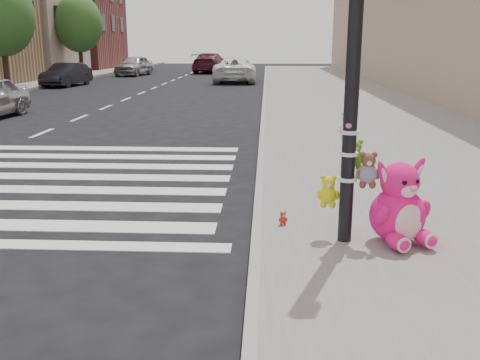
# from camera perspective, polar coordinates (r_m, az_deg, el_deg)

# --- Properties ---
(ground) EXTENTS (120.00, 120.00, 0.00)m
(ground) POSITION_cam_1_polar(r_m,az_deg,el_deg) (5.15, -16.81, -14.24)
(ground) COLOR black
(ground) RESTS_ON ground
(sidewalk_near) EXTENTS (7.00, 80.00, 0.14)m
(sidewalk_near) POSITION_cam_1_polar(r_m,az_deg,el_deg) (14.81, 15.91, 4.78)
(sidewalk_near) COLOR slate
(sidewalk_near) RESTS_ON ground
(curb_edge) EXTENTS (0.12, 80.00, 0.15)m
(curb_edge) POSITION_cam_1_polar(r_m,az_deg,el_deg) (14.43, 2.39, 5.08)
(curb_edge) COLOR gray
(curb_edge) RESTS_ON ground
(bld_far_d) EXTENTS (6.00, 8.00, 10.00)m
(bld_far_d) POSITION_cam_1_polar(r_m,az_deg,el_deg) (42.90, -21.73, 16.95)
(bld_far_d) COLOR tan
(bld_far_d) RESTS_ON ground
(bld_far_e) EXTENTS (6.00, 10.00, 9.00)m
(bld_far_e) POSITION_cam_1_polar(r_m,az_deg,el_deg) (53.12, -16.68, 16.14)
(bld_far_e) COLOR brown
(bld_far_e) RESTS_ON ground
(signal_pole) EXTENTS (0.70, 0.49, 4.00)m
(signal_pole) POSITION_cam_1_polar(r_m,az_deg,el_deg) (6.16, 11.87, 7.96)
(signal_pole) COLOR black
(signal_pole) RESTS_ON sidewalk_near
(tree_far_b) EXTENTS (3.20, 3.20, 5.44)m
(tree_far_b) POSITION_cam_1_polar(r_m,az_deg,el_deg) (29.24, -24.20, 15.67)
(tree_far_b) COLOR #382619
(tree_far_b) RESTS_ON sidewalk_far
(tree_far_c) EXTENTS (3.20, 3.20, 5.44)m
(tree_far_c) POSITION_cam_1_polar(r_m,az_deg,el_deg) (39.41, -16.84, 15.67)
(tree_far_c) COLOR #382619
(tree_far_c) RESTS_ON sidewalk_far
(pink_bunny) EXTENTS (0.85, 0.91, 1.02)m
(pink_bunny) POSITION_cam_1_polar(r_m,az_deg,el_deg) (6.47, 16.65, -2.93)
(pink_bunny) COLOR #FF157B
(pink_bunny) RESTS_ON sidewalk_near
(red_teddy) EXTENTS (0.14, 0.11, 0.18)m
(red_teddy) POSITION_cam_1_polar(r_m,az_deg,el_deg) (6.91, 4.59, -4.08)
(red_teddy) COLOR red
(red_teddy) RESTS_ON sidewalk_near
(car_dark_far) EXTENTS (1.83, 4.07, 1.30)m
(car_dark_far) POSITION_cam_1_polar(r_m,az_deg,el_deg) (32.39, -18.01, 10.65)
(car_dark_far) COLOR black
(car_dark_far) RESTS_ON ground
(car_white_near) EXTENTS (2.72, 5.58, 1.53)m
(car_white_near) POSITION_cam_1_polar(r_m,az_deg,el_deg) (34.03, -0.54, 11.68)
(car_white_near) COLOR white
(car_white_near) RESTS_ON ground
(car_maroon_near) EXTENTS (2.80, 5.66, 1.58)m
(car_maroon_near) POSITION_cam_1_polar(r_m,az_deg,el_deg) (44.98, -3.15, 12.38)
(car_maroon_near) COLOR #4F1624
(car_maroon_near) RESTS_ON ground
(car_silver_deep) EXTENTS (2.39, 4.56, 1.48)m
(car_silver_deep) POSITION_cam_1_polar(r_m,az_deg,el_deg) (41.65, -11.23, 11.89)
(car_silver_deep) COLOR #A8A8AD
(car_silver_deep) RESTS_ON ground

